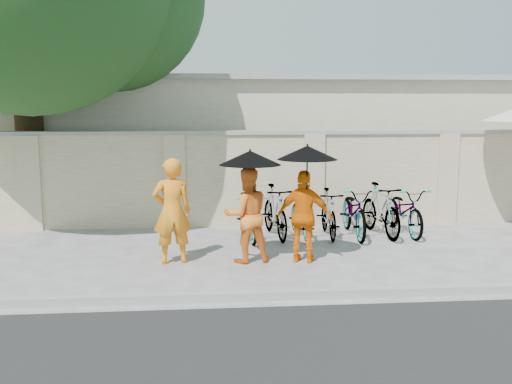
{
  "coord_description": "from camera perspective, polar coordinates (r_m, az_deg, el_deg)",
  "views": [
    {
      "loc": [
        -0.34,
        -9.09,
        2.6
      ],
      "look_at": [
        0.54,
        0.82,
        1.1
      ],
      "focal_mm": 40.0,
      "sensor_mm": 36.0,
      "label": 1
    }
  ],
  "objects": [
    {
      "name": "bike_6",
      "position": [
        12.05,
        14.61,
        -1.8
      ],
      "size": [
        0.75,
        1.89,
        0.97
      ],
      "primitive_type": "imported",
      "rotation": [
        0.0,
        0.0,
        0.05
      ],
      "color": "gray",
      "rests_on": "ground"
    },
    {
      "name": "building_behind",
      "position": [
        16.29,
        3.23,
        5.05
      ],
      "size": [
        14.0,
        6.0,
        3.2
      ],
      "primitive_type": "cube",
      "color": "beige",
      "rests_on": "ground"
    },
    {
      "name": "monk_left",
      "position": [
        9.53,
        -8.4,
        -1.89
      ],
      "size": [
        0.71,
        0.54,
        1.77
      ],
      "primitive_type": "imported",
      "rotation": [
        0.0,
        0.0,
        3.34
      ],
      "color": "orange",
      "rests_on": "ground"
    },
    {
      "name": "bike_1",
      "position": [
        11.36,
        1.92,
        -1.96
      ],
      "size": [
        0.72,
        1.79,
        1.04
      ],
      "primitive_type": "imported",
      "rotation": [
        0.0,
        0.0,
        0.13
      ],
      "color": "gray",
      "rests_on": "ground"
    },
    {
      "name": "ground",
      "position": [
        9.46,
        -2.84,
        -7.39
      ],
      "size": [
        80.0,
        80.0,
        0.0
      ],
      "primitive_type": "plane",
      "color": "#AEAEAE"
    },
    {
      "name": "bike_0",
      "position": [
        11.24,
        -0.75,
        -2.45
      ],
      "size": [
        0.77,
        1.77,
        0.9
      ],
      "primitive_type": "imported",
      "rotation": [
        0.0,
        0.0,
        0.1
      ],
      "color": "gray",
      "rests_on": "ground"
    },
    {
      "name": "bike_2",
      "position": [
        11.44,
        4.59,
        -2.39
      ],
      "size": [
        0.69,
        1.67,
        0.86
      ],
      "primitive_type": "imported",
      "rotation": [
        0.0,
        0.0,
        0.07
      ],
      "color": "gray",
      "rests_on": "ground"
    },
    {
      "name": "compound_wall",
      "position": [
        12.47,
        1.15,
        1.21
      ],
      "size": [
        20.0,
        0.3,
        2.0
      ],
      "primitive_type": "cube",
      "color": "beige",
      "rests_on": "ground"
    },
    {
      "name": "parasol_right",
      "position": [
        9.32,
        5.15,
        3.95
      ],
      "size": [
        0.99,
        0.99,
        1.09
      ],
      "color": "black",
      "rests_on": "ground"
    },
    {
      "name": "bike_3",
      "position": [
        11.48,
        7.27,
        -2.14
      ],
      "size": [
        0.52,
        1.61,
        0.96
      ],
      "primitive_type": "imported",
      "rotation": [
        0.0,
        0.0,
        -0.05
      ],
      "color": "gray",
      "rests_on": "ground"
    },
    {
      "name": "kerb",
      "position": [
        7.82,
        -2.35,
        -10.38
      ],
      "size": [
        40.0,
        0.16,
        0.12
      ],
      "primitive_type": "cube",
      "color": "gray",
      "rests_on": "ground"
    },
    {
      "name": "monk_center",
      "position": [
        9.53,
        -0.93,
        -2.3
      ],
      "size": [
        0.88,
        0.74,
        1.6
      ],
      "primitive_type": "imported",
      "rotation": [
        0.0,
        0.0,
        3.33
      ],
      "color": "orange",
      "rests_on": "ground"
    },
    {
      "name": "bike_4",
      "position": [
        11.63,
        9.83,
        -1.92
      ],
      "size": [
        0.73,
        1.95,
        1.01
      ],
      "primitive_type": "imported",
      "rotation": [
        0.0,
        0.0,
        -0.03
      ],
      "color": "gray",
      "rests_on": "ground"
    },
    {
      "name": "monk_right",
      "position": [
        9.54,
        4.86,
        -2.47
      ],
      "size": [
        0.99,
        0.66,
        1.55
      ],
      "primitive_type": "imported",
      "rotation": [
        0.0,
        0.0,
        2.8
      ],
      "color": "orange",
      "rests_on": "ground"
    },
    {
      "name": "parasol_center",
      "position": [
        9.32,
        -0.6,
        3.44
      ],
      "size": [
        1.03,
        1.03,
        0.98
      ],
      "color": "black",
      "rests_on": "ground"
    },
    {
      "name": "bike_5",
      "position": [
        11.77,
        12.35,
        -1.76
      ],
      "size": [
        0.73,
        1.81,
        1.06
      ],
      "primitive_type": "imported",
      "rotation": [
        0.0,
        0.0,
        0.13
      ],
      "color": "gray",
      "rests_on": "ground"
    }
  ]
}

